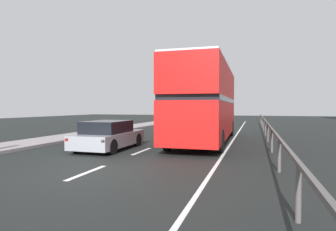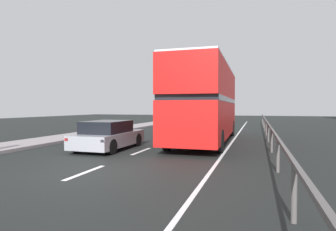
# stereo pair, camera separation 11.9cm
# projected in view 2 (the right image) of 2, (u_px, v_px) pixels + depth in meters

# --- Properties ---
(ground_plane) EXTENTS (75.35, 120.00, 0.10)m
(ground_plane) POSITION_uv_depth(u_px,v_px,m) (93.00, 171.00, 8.69)
(ground_plane) COLOR black
(lane_paint_markings) EXTENTS (3.68, 46.00, 0.01)m
(lane_paint_markings) POSITION_uv_depth(u_px,v_px,m) (208.00, 141.00, 16.24)
(lane_paint_markings) COLOR silver
(lane_paint_markings) RESTS_ON ground
(bridge_side_railing) EXTENTS (0.10, 42.00, 1.04)m
(bridge_side_railing) POSITION_uv_depth(u_px,v_px,m) (268.00, 127.00, 15.57)
(bridge_side_railing) COLOR #534F4D
(bridge_side_railing) RESTS_ON ground
(double_decker_bus_red) EXTENTS (2.76, 10.46, 4.22)m
(double_decker_bus_red) POSITION_uv_depth(u_px,v_px,m) (206.00, 102.00, 15.64)
(double_decker_bus_red) COLOR red
(double_decker_bus_red) RESTS_ON ground
(hatchback_car_near) EXTENTS (1.91, 4.03, 1.32)m
(hatchback_car_near) POSITION_uv_depth(u_px,v_px,m) (108.00, 136.00, 12.91)
(hatchback_car_near) COLOR #90929A
(hatchback_car_near) RESTS_ON ground
(sedan_car_ahead) EXTENTS (1.92, 4.10, 1.37)m
(sedan_car_ahead) POSITION_uv_depth(u_px,v_px,m) (185.00, 121.00, 26.72)
(sedan_car_ahead) COLOR #242B37
(sedan_car_ahead) RESTS_ON ground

